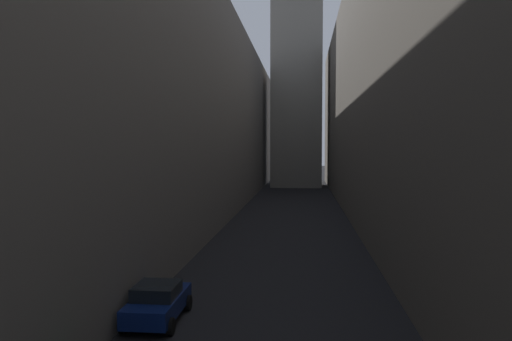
{
  "coord_description": "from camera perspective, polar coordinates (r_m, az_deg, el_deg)",
  "views": [
    {
      "loc": [
        1.26,
        6.6,
        6.84
      ],
      "look_at": [
        0.0,
        19.29,
        6.21
      ],
      "focal_mm": 33.73,
      "sensor_mm": 36.0,
      "label": 1
    }
  ],
  "objects": [
    {
      "name": "ground_plane",
      "position": [
        41.98,
        3.89,
        -6.56
      ],
      "size": [
        264.0,
        264.0,
        0.0
      ],
      "primitive_type": "plane",
      "color": "black"
    },
    {
      "name": "building_block_left",
      "position": [
        45.52,
        -11.48,
        6.96
      ],
      "size": [
        13.16,
        108.0,
        20.33
      ],
      "primitive_type": "cube",
      "color": "slate",
      "rests_on": "ground"
    },
    {
      "name": "building_block_right",
      "position": [
        44.97,
        19.61,
        9.05
      ],
      "size": [
        12.88,
        108.0,
        23.69
      ],
      "primitive_type": "cube",
      "color": "#60594F",
      "rests_on": "ground"
    },
    {
      "name": "clock_tower",
      "position": [
        87.04,
        4.87,
        18.41
      ],
      "size": [
        9.4,
        9.4,
        58.05
      ],
      "color": "gray",
      "rests_on": "ground"
    },
    {
      "name": "parked_car_left_far",
      "position": [
        19.85,
        -11.59,
        -15.02
      ],
      "size": [
        1.98,
        3.93,
        1.51
      ],
      "rotation": [
        0.0,
        0.0,
        1.57
      ],
      "color": "navy",
      "rests_on": "ground"
    }
  ]
}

